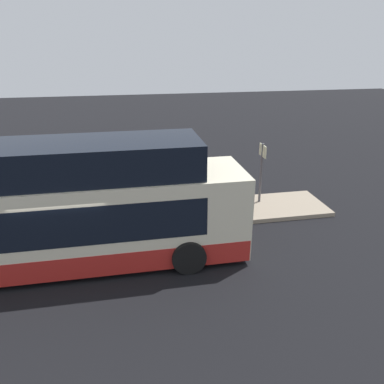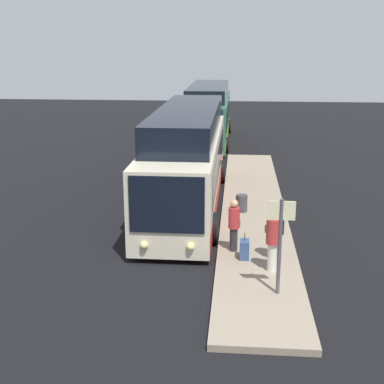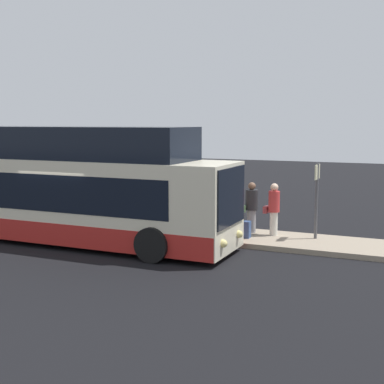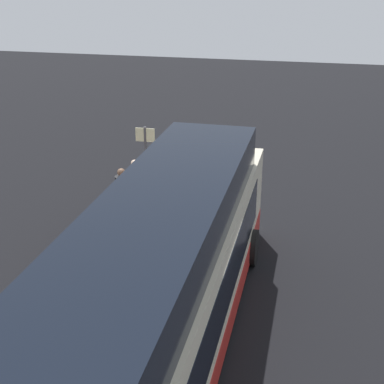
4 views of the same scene
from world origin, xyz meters
name	(u,v)px [view 3 (image 3 of 4)]	position (x,y,z in m)	size (l,w,h in m)	color
ground	(74,243)	(0.00, 0.00, 0.00)	(80.00, 80.00, 0.00)	black
platform	(118,226)	(0.00, 2.81, 0.09)	(20.00, 2.43, 0.17)	gray
bus_lead	(57,191)	(-0.72, 0.15, 1.72)	(12.37, 2.80, 3.89)	beige
passenger_boarding	(224,212)	(4.57, 2.09, 1.06)	(0.56, 0.40, 1.64)	#2D2D33
passenger_waiting	(274,207)	(5.98, 3.19, 1.15)	(0.61, 0.46, 1.80)	silver
passenger_with_bags	(251,206)	(5.14, 3.34, 1.12)	(0.71, 0.64, 1.78)	gray
suitcase	(244,229)	(5.17, 2.42, 0.46)	(0.44, 0.28, 0.81)	#334C7F
sign_post	(317,191)	(7.41, 3.26, 1.78)	(0.10, 0.70, 2.53)	#4C4C51
trash_bin	(125,219)	(0.59, 2.34, 0.50)	(0.44, 0.44, 0.65)	#3F3F44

